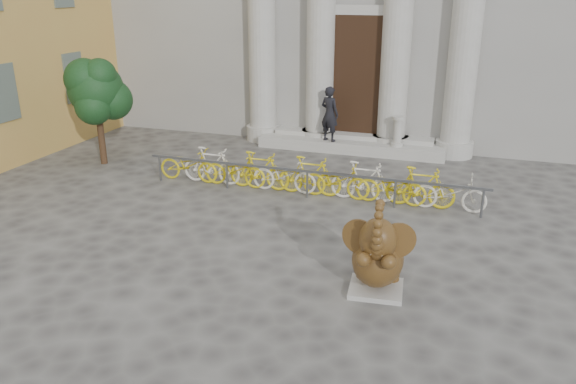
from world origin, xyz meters
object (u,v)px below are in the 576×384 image
(bike_rack, at_px, (310,176))
(tree, at_px, (97,91))
(elephant_statue, at_px, (378,258))
(pedestrian, at_px, (330,114))

(bike_rack, bearing_deg, tree, 174.85)
(tree, bearing_deg, bike_rack, -5.15)
(bike_rack, bearing_deg, elephant_statue, -60.39)
(bike_rack, xyz_separation_m, pedestrian, (-0.53, 4.02, 0.73))
(tree, xyz_separation_m, pedestrian, (6.08, 3.42, -0.96))
(bike_rack, height_order, tree, tree)
(elephant_statue, bearing_deg, bike_rack, 113.99)
(elephant_statue, height_order, pedestrian, pedestrian)
(bike_rack, distance_m, pedestrian, 4.12)
(elephant_statue, bearing_deg, tree, 145.78)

